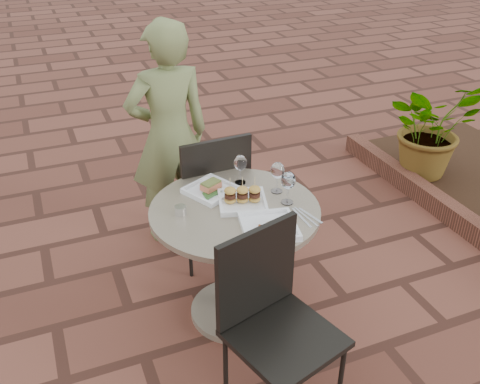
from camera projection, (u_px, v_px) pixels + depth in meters
name	position (u px, v px, depth m)	size (l,w,h in m)	color
ground	(284.00, 316.00, 3.14)	(60.00, 60.00, 0.00)	brown
cafe_table	(235.00, 246.00, 2.92)	(0.90, 0.90, 0.73)	gray
chair_far	(211.00, 189.00, 3.33)	(0.46, 0.46, 0.93)	black
chair_near	(271.00, 310.00, 2.39)	(0.55, 0.55, 0.93)	black
diner	(169.00, 136.00, 3.50)	(0.56, 0.37, 1.53)	olive
plate_salmon	(211.00, 189.00, 2.93)	(0.32, 0.32, 0.07)	white
plate_sliders	(242.00, 198.00, 2.82)	(0.31, 0.31, 0.16)	white
plate_tuna	(269.00, 227.00, 2.62)	(0.32, 0.32, 0.03)	white
wine_glass_right	(288.00, 181.00, 2.78)	(0.08, 0.08, 0.18)	white
wine_glass_mid	(240.00, 164.00, 2.97)	(0.07, 0.07, 0.17)	white
wine_glass_far	(278.00, 171.00, 2.89)	(0.08, 0.08, 0.18)	white
steel_ramekin	(181.00, 210.00, 2.74)	(0.06, 0.06, 0.05)	silver
cutlery_set	(306.00, 217.00, 2.72)	(0.09, 0.21, 0.00)	silver
planter_curb	(465.00, 223.00, 3.86)	(0.12, 3.00, 0.15)	brown
potted_plant_a	(431.00, 127.00, 4.37)	(0.75, 0.65, 0.83)	#33662D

